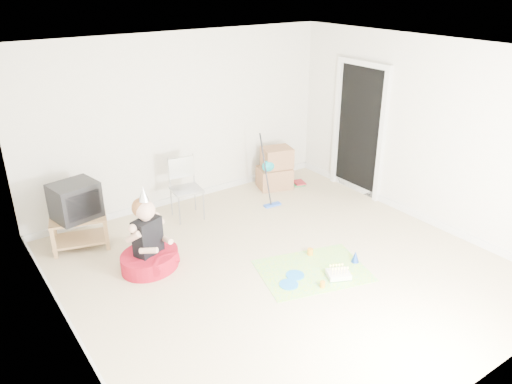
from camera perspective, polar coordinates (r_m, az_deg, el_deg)
ground at (r=6.26m, az=2.88°, el=-8.57°), size 5.00×5.00×0.00m
doorway_recess at (r=8.19m, az=11.73°, el=6.84°), size 0.02×0.90×2.05m
tv_stand at (r=6.95m, az=-19.51°, el=-4.02°), size 0.80×0.62×0.44m
crt_tv at (r=6.78m, az=-19.98°, el=-0.92°), size 0.63×0.55×0.47m
folding_chair at (r=7.34m, az=-7.93°, el=0.27°), size 0.46×0.45×0.92m
cardboard_boxes at (r=8.37m, az=2.21°, el=2.66°), size 0.65×0.56×0.69m
floor_mop at (r=7.70m, az=1.91°, el=0.19°), size 0.28×0.37×1.10m
book_pile at (r=8.62m, az=4.93°, el=1.03°), size 0.26×0.29×0.05m
seated_woman at (r=6.26m, az=-12.13°, el=-6.55°), size 0.98×0.98×1.09m
party_mat at (r=6.22m, az=6.51°, el=-8.91°), size 1.50×1.25×0.01m
birthday_cake at (r=6.11m, az=9.40°, el=-9.33°), size 0.33×0.30×0.13m
blue_plate_near at (r=6.09m, az=4.48°, el=-9.45°), size 0.31×0.31×0.01m
blue_plate_far at (r=5.93m, az=3.76°, el=-10.49°), size 0.24×0.24×0.01m
orange_cup_near at (r=6.51m, az=6.21°, el=-6.80°), size 0.08×0.08×0.09m
orange_cup_far at (r=5.91m, az=7.60°, el=-10.42°), size 0.09×0.09×0.07m
blue_party_hat at (r=6.43m, az=11.28°, el=-7.25°), size 0.11×0.11×0.15m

